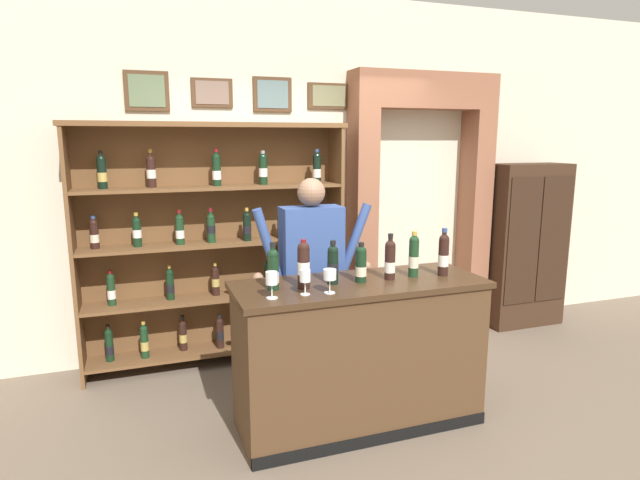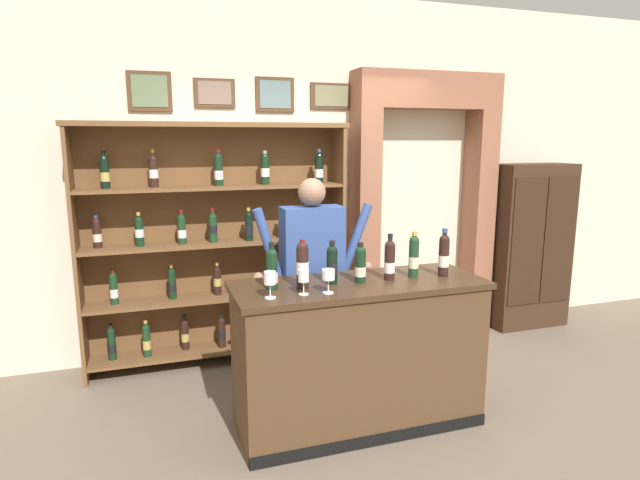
{
  "view_description": "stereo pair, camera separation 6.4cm",
  "coord_description": "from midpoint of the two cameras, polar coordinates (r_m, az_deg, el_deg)",
  "views": [
    {
      "loc": [
        -1.31,
        -3.09,
        1.95
      ],
      "look_at": [
        -0.11,
        0.32,
        1.25
      ],
      "focal_mm": 29.45,
      "sensor_mm": 36.0,
      "label": 1
    },
    {
      "loc": [
        -1.25,
        -3.11,
        1.95
      ],
      "look_at": [
        -0.11,
        0.32,
        1.25
      ],
      "focal_mm": 29.45,
      "sensor_mm": 36.0,
      "label": 2
    }
  ],
  "objects": [
    {
      "name": "ground_plane",
      "position": [
        3.88,
        3.73,
        -19.4
      ],
      "size": [
        14.0,
        14.0,
        0.02
      ],
      "primitive_type": "cube",
      "color": "#6B5B4C"
    },
    {
      "name": "shopkeeper",
      "position": [
        3.95,
        -0.4,
        -2.45
      ],
      "size": [
        0.95,
        0.22,
        1.67
      ],
      "color": "#2D3347",
      "rests_on": "ground"
    },
    {
      "name": "tasting_bottle_brunello",
      "position": [
        3.46,
        4.93,
        -2.6
      ],
      "size": [
        0.07,
        0.07,
        0.27
      ],
      "color": "black",
      "rests_on": "tasting_counter"
    },
    {
      "name": "back_wall",
      "position": [
        4.94,
        -3.36,
        7.03
      ],
      "size": [
        12.0,
        0.19,
        3.22
      ],
      "color": "beige",
      "rests_on": "ground"
    },
    {
      "name": "wine_glass_left",
      "position": [
        3.21,
        1.48,
        -3.93
      ],
      "size": [
        0.08,
        0.08,
        0.15
      ],
      "color": "silver",
      "rests_on": "tasting_counter"
    },
    {
      "name": "tasting_bottle_chianti",
      "position": [
        3.31,
        -1.36,
        -2.64
      ],
      "size": [
        0.08,
        0.08,
        0.32
      ],
      "color": "black",
      "rests_on": "tasting_counter"
    },
    {
      "name": "tasting_bottle_vin_santo",
      "position": [
        3.42,
        1.86,
        -2.58
      ],
      "size": [
        0.07,
        0.07,
        0.29
      ],
      "color": "black",
      "rests_on": "tasting_counter"
    },
    {
      "name": "tasting_bottle_riserva",
      "position": [
        3.55,
        8.09,
        -2.13
      ],
      "size": [
        0.07,
        0.07,
        0.31
      ],
      "color": "black",
      "rests_on": "tasting_counter"
    },
    {
      "name": "tasting_bottle_super_tuscan",
      "position": [
        3.71,
        13.79,
        -1.55
      ],
      "size": [
        0.07,
        0.07,
        0.33
      ],
      "color": "black",
      "rests_on": "tasting_counter"
    },
    {
      "name": "tasting_bottle_prosecco",
      "position": [
        3.64,
        10.65,
        -1.7
      ],
      "size": [
        0.07,
        0.07,
        0.32
      ],
      "color": "#19381E",
      "rests_on": "tasting_counter"
    },
    {
      "name": "archway_doorway",
      "position": [
        5.34,
        11.12,
        5.24
      ],
      "size": [
        1.48,
        0.45,
        2.56
      ],
      "color": "#935B42",
      "rests_on": "ground"
    },
    {
      "name": "tasting_bottle_grappa",
      "position": [
        3.3,
        -4.69,
        -3.13
      ],
      "size": [
        0.07,
        0.07,
        0.3
      ],
      "color": "black",
      "rests_on": "tasting_counter"
    },
    {
      "name": "wine_glass_spare",
      "position": [
        3.12,
        -4.88,
        -4.31
      ],
      "size": [
        0.07,
        0.07,
        0.16
      ],
      "color": "silver",
      "rests_on": "tasting_counter"
    },
    {
      "name": "wine_shelf",
      "position": [
        4.58,
        -10.83,
        0.11
      ],
      "size": [
        2.27,
        0.36,
        2.08
      ],
      "color": "brown",
      "rests_on": "ground"
    },
    {
      "name": "side_cabinet",
      "position": [
        5.89,
        22.14,
        -0.6
      ],
      "size": [
        0.82,
        0.38,
        1.7
      ],
      "color": "#382316",
      "rests_on": "ground"
    },
    {
      "name": "wine_glass_center",
      "position": [
        3.18,
        -1.23,
        -4.08
      ],
      "size": [
        0.07,
        0.07,
        0.16
      ],
      "color": "silver",
      "rests_on": "tasting_counter"
    },
    {
      "name": "tasting_counter",
      "position": [
        3.67,
        4.71,
        -12.24
      ],
      "size": [
        1.69,
        0.64,
        1.02
      ],
      "color": "#4C331E",
      "rests_on": "ground"
    }
  ]
}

